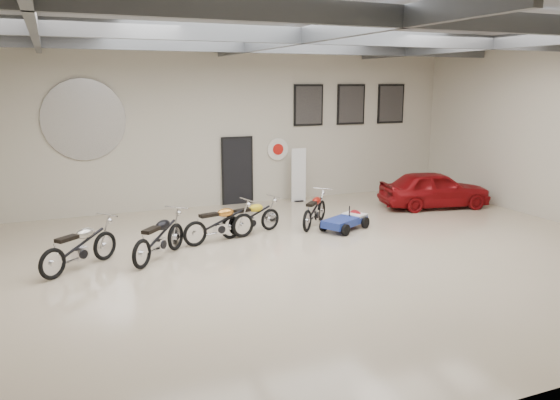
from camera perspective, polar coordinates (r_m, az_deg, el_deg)
name	(u,v)px	position (r m, az deg, el deg)	size (l,w,h in m)	color
floor	(301,259)	(12.13, 2.19, -6.19)	(16.00, 12.00, 0.01)	#BFAC92
ceiling	(303,23)	(11.58, 2.40, 18.01)	(16.00, 12.00, 0.01)	gray
back_wall	(221,126)	(17.20, -6.22, 7.68)	(16.00, 0.02, 5.00)	beige
ceiling_beams	(303,36)	(11.56, 2.39, 16.77)	(15.80, 11.80, 0.32)	#525559
door	(237,171)	(17.47, -4.50, 2.99)	(0.92, 0.08, 2.10)	black
logo_plaque	(84,120)	(16.45, -19.80, 7.89)	(2.30, 0.06, 1.16)	silver
poster_left	(308,105)	(18.21, 2.99, 9.87)	(1.05, 0.08, 1.35)	black
poster_mid	(351,104)	(18.95, 7.42, 9.88)	(1.05, 0.08, 1.35)	black
poster_right	(391,104)	(19.80, 11.50, 9.83)	(1.05, 0.08, 1.35)	black
oil_sign	(278,149)	(17.86, -0.24, 5.34)	(0.72, 0.10, 0.72)	white
banner_stand	(299,174)	(17.78, 1.95, 2.68)	(0.49, 0.19, 1.79)	white
motorcycle_silver	(79,245)	(12.09, -20.24, -4.48)	(1.97, 0.61, 1.03)	silver
motorcycle_black	(159,237)	(12.29, -12.52, -3.74)	(1.97, 0.61, 1.03)	silver
motorcycle_gold	(220,222)	(13.37, -6.34, -2.31)	(1.91, 0.59, 0.99)	silver
motorcycle_yellow	(251,217)	(13.97, -3.06, -1.74)	(1.79, 0.56, 0.93)	silver
motorcycle_red	(315,209)	(14.79, 3.63, -0.96)	(1.80, 0.56, 0.94)	silver
go_kart	(348,217)	(14.64, 7.11, -1.81)	(1.71, 0.77, 0.62)	navy
vintage_car	(434,189)	(17.64, 15.84, 1.10)	(3.40, 1.37, 1.16)	maroon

